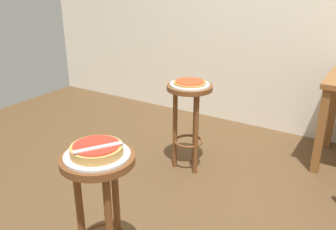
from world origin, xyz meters
name	(u,v)px	position (x,y,z in m)	size (l,w,h in m)	color
ground_plane	(218,220)	(0.00, 0.00, 0.00)	(6.00, 6.00, 0.00)	brown
stool_foreground	(100,192)	(-0.32, -0.70, 0.50)	(0.34, 0.34, 0.69)	brown
serving_plate_foreground	(97,155)	(-0.32, -0.70, 0.69)	(0.30, 0.30, 0.01)	silver
pizza_foreground	(97,149)	(-0.32, -0.70, 0.72)	(0.24, 0.24, 0.05)	tan
stool_middle	(189,109)	(-0.50, 0.50, 0.50)	(0.34, 0.34, 0.69)	brown
serving_plate_middle	(190,84)	(-0.50, 0.50, 0.69)	(0.30, 0.30, 0.01)	silver
pizza_middle	(190,82)	(-0.50, 0.50, 0.71)	(0.24, 0.24, 0.02)	#B78442
pizza_server_knife	(98,147)	(-0.29, -0.72, 0.75)	(0.22, 0.02, 0.01)	silver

